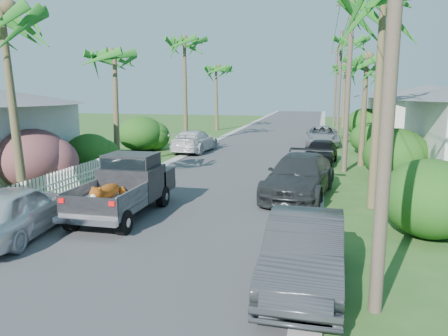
% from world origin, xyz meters
% --- Properties ---
extents(ground, '(120.00, 120.00, 0.00)m').
position_xyz_m(ground, '(0.00, 0.00, 0.00)').
color(ground, '#2D5A21').
rests_on(ground, ground).
extents(road, '(8.00, 100.00, 0.02)m').
position_xyz_m(road, '(0.00, 25.00, 0.01)').
color(road, '#38383A').
rests_on(road, ground).
extents(curb_left, '(0.60, 100.00, 0.06)m').
position_xyz_m(curb_left, '(-4.30, 25.00, 0.03)').
color(curb_left, '#A5A39E').
rests_on(curb_left, ground).
extents(curb_right, '(0.60, 100.00, 0.06)m').
position_xyz_m(curb_right, '(4.30, 25.00, 0.03)').
color(curb_right, '#A5A39E').
rests_on(curb_right, ground).
extents(pickup_truck, '(1.98, 5.12, 2.06)m').
position_xyz_m(pickup_truck, '(-2.07, 3.30, 1.01)').
color(pickup_truck, black).
rests_on(pickup_truck, ground).
extents(parked_car_rn, '(1.70, 4.70, 1.54)m').
position_xyz_m(parked_car_rn, '(4.18, -1.16, 0.77)').
color(parked_car_rn, '#303235').
rests_on(parked_car_rn, ground).
extents(parked_car_rm, '(3.05, 5.93, 1.65)m').
position_xyz_m(parked_car_rm, '(3.60, 7.04, 0.82)').
color(parked_car_rm, '#272A2B').
rests_on(parked_car_rm, ground).
extents(parked_car_rf, '(2.14, 4.33, 1.42)m').
position_xyz_m(parked_car_rf, '(4.35, 15.15, 0.71)').
color(parked_car_rf, black).
rests_on(parked_car_rf, ground).
extents(parked_car_rd, '(2.59, 5.34, 1.47)m').
position_xyz_m(parked_car_rd, '(4.37, 23.72, 0.73)').
color(parked_car_rd, '#9DA0A4').
rests_on(parked_car_rd, ground).
extents(parked_car_ln, '(2.38, 4.82, 1.58)m').
position_xyz_m(parked_car_ln, '(-4.16, 0.17, 0.79)').
color(parked_car_ln, silver).
rests_on(parked_car_ln, ground).
extents(parked_car_lf, '(2.34, 5.22, 1.49)m').
position_xyz_m(parked_car_lf, '(-4.14, 18.16, 0.74)').
color(parked_car_lf, silver).
rests_on(parked_car_lf, ground).
extents(palm_l_a, '(4.40, 4.40, 8.20)m').
position_xyz_m(palm_l_a, '(-6.20, 3.00, 6.93)').
color(palm_l_a, brown).
rests_on(palm_l_a, ground).
extents(palm_l_b, '(4.40, 4.40, 7.40)m').
position_xyz_m(palm_l_b, '(-6.80, 12.00, 6.15)').
color(palm_l_b, brown).
rests_on(palm_l_b, ground).
extents(palm_l_c, '(4.40, 4.40, 9.20)m').
position_xyz_m(palm_l_c, '(-6.00, 22.00, 7.91)').
color(palm_l_c, brown).
rests_on(palm_l_c, ground).
extents(palm_l_d, '(4.40, 4.40, 7.70)m').
position_xyz_m(palm_l_d, '(-6.50, 34.00, 6.44)').
color(palm_l_d, brown).
rests_on(palm_l_d, ground).
extents(palm_r_b, '(4.40, 4.40, 7.20)m').
position_xyz_m(palm_r_b, '(6.60, 15.00, 5.95)').
color(palm_r_b, brown).
rests_on(palm_r_b, ground).
extents(palm_r_c, '(4.40, 4.40, 9.40)m').
position_xyz_m(palm_r_c, '(6.20, 26.00, 8.11)').
color(palm_r_c, brown).
rests_on(palm_r_c, ground).
extents(palm_r_d, '(4.40, 4.40, 8.00)m').
position_xyz_m(palm_r_d, '(6.50, 40.00, 6.74)').
color(palm_r_d, brown).
rests_on(palm_r_d, ground).
extents(shrub_l_b, '(3.00, 3.30, 2.60)m').
position_xyz_m(shrub_l_b, '(-7.80, 6.00, 1.30)').
color(shrub_l_b, '#AD185C').
rests_on(shrub_l_b, ground).
extents(shrub_l_c, '(2.40, 2.64, 2.00)m').
position_xyz_m(shrub_l_c, '(-7.40, 10.00, 1.00)').
color(shrub_l_c, '#184313').
rests_on(shrub_l_c, ground).
extents(shrub_l_d, '(3.20, 3.52, 2.40)m').
position_xyz_m(shrub_l_d, '(-8.00, 18.00, 1.20)').
color(shrub_l_d, '#184313').
rests_on(shrub_l_d, ground).
extents(shrub_r_a, '(2.80, 3.08, 2.30)m').
position_xyz_m(shrub_r_a, '(7.60, 3.00, 1.15)').
color(shrub_r_a, '#184313').
rests_on(shrub_r_a, ground).
extents(shrub_r_b, '(3.00, 3.30, 2.50)m').
position_xyz_m(shrub_r_b, '(7.80, 11.00, 1.25)').
color(shrub_r_b, '#184313').
rests_on(shrub_r_b, ground).
extents(shrub_r_c, '(2.60, 2.86, 2.10)m').
position_xyz_m(shrub_r_c, '(7.50, 20.00, 1.05)').
color(shrub_r_c, '#184313').
rests_on(shrub_r_c, ground).
extents(shrub_r_d, '(3.20, 3.52, 2.60)m').
position_xyz_m(shrub_r_d, '(8.00, 30.00, 1.30)').
color(shrub_r_d, '#184313').
rests_on(shrub_r_d, ground).
extents(picket_fence, '(0.10, 11.00, 1.00)m').
position_xyz_m(picket_fence, '(-6.00, 5.50, 0.50)').
color(picket_fence, white).
rests_on(picket_fence, ground).
extents(house_right_far, '(9.00, 8.00, 4.60)m').
position_xyz_m(house_right_far, '(13.00, 30.00, 2.12)').
color(house_right_far, silver).
rests_on(house_right_far, ground).
extents(utility_pole_a, '(1.60, 0.26, 9.00)m').
position_xyz_m(utility_pole_a, '(5.60, -2.00, 4.60)').
color(utility_pole_a, brown).
rests_on(utility_pole_a, ground).
extents(utility_pole_b, '(1.60, 0.26, 9.00)m').
position_xyz_m(utility_pole_b, '(5.60, 13.00, 4.60)').
color(utility_pole_b, brown).
rests_on(utility_pole_b, ground).
extents(utility_pole_c, '(1.60, 0.26, 9.00)m').
position_xyz_m(utility_pole_c, '(5.60, 28.00, 4.60)').
color(utility_pole_c, brown).
rests_on(utility_pole_c, ground).
extents(utility_pole_d, '(1.60, 0.26, 9.00)m').
position_xyz_m(utility_pole_d, '(5.60, 43.00, 4.60)').
color(utility_pole_d, brown).
rests_on(utility_pole_d, ground).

